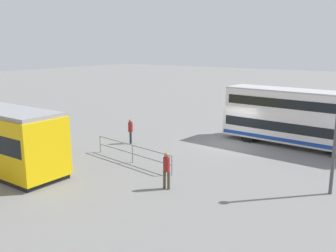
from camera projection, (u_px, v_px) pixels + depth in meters
ground_plane at (230, 145)px, 25.19m from camera, size 160.00×160.00×0.00m
double_decker_bus at (301, 118)px, 24.45m from camera, size 10.51×3.21×3.78m
pedestrian_near_railing at (130, 130)px, 25.47m from camera, size 0.45×0.45×1.69m
pedestrian_crossing at (167, 168)px, 17.35m from camera, size 0.36×0.36×1.78m
pedestrian_railing at (133, 150)px, 21.32m from camera, size 6.17×0.99×1.08m
info_sign at (51, 124)px, 23.66m from camera, size 1.02×0.17×2.47m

